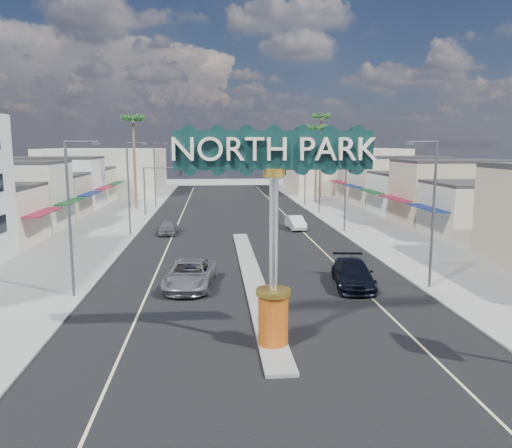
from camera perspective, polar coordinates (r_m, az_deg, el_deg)
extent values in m
plane|color=gray|center=(49.37, -1.93, -1.13)|extent=(160.00, 160.00, 0.00)
cube|color=black|center=(49.36, -1.93, -1.13)|extent=(20.00, 120.00, 0.01)
cube|color=gray|center=(33.75, -0.49, -5.80)|extent=(1.30, 30.00, 0.16)
cube|color=gray|center=(50.61, -17.97, -1.25)|extent=(8.00, 120.00, 0.12)
cube|color=gray|center=(51.98, 13.67, -0.80)|extent=(8.00, 120.00, 0.12)
cube|color=beige|center=(65.42, -24.12, 3.24)|extent=(12.00, 42.00, 6.00)
cube|color=#B7B29E|center=(67.24, 18.36, 3.71)|extent=(12.00, 42.00, 6.00)
cube|color=#B7B29E|center=(95.65, -16.76, 5.84)|extent=(20.00, 20.00, 8.00)
cube|color=beige|center=(96.80, 9.81, 6.13)|extent=(20.00, 20.00, 8.00)
cylinder|color=red|center=(21.99, 1.97, -10.82)|extent=(1.30, 1.30, 2.20)
cylinder|color=gold|center=(21.60, 1.99, -7.77)|extent=(1.50, 1.50, 0.25)
cylinder|color=#B7B7BC|center=(21.01, 2.03, -1.16)|extent=(0.36, 0.36, 4.80)
cylinder|color=gold|center=(20.71, 2.07, 5.87)|extent=(0.90, 0.90, 0.35)
cube|color=black|center=(20.68, 2.08, 8.43)|extent=(8.20, 0.50, 1.60)
cylinder|color=#47474C|center=(63.35, -12.63, 3.65)|extent=(0.18, 0.18, 6.00)
cylinder|color=#47474C|center=(62.87, -10.45, 6.33)|extent=(5.00, 0.12, 0.12)
cube|color=black|center=(62.74, -8.61, 5.92)|extent=(0.32, 0.32, 1.00)
sphere|color=red|center=(62.54, -8.62, 6.20)|extent=(0.22, 0.22, 0.22)
cylinder|color=#47474C|center=(64.22, 7.26, 3.87)|extent=(0.18, 0.18, 6.00)
cylinder|color=#47474C|center=(63.55, 5.09, 6.47)|extent=(5.00, 0.12, 0.12)
cube|color=black|center=(63.26, 3.29, 6.03)|extent=(0.32, 0.32, 1.00)
sphere|color=red|center=(63.06, 3.32, 6.31)|extent=(0.22, 0.22, 0.22)
cylinder|color=#47474C|center=(29.95, -20.53, 0.35)|extent=(0.16, 0.16, 9.00)
cylinder|color=#47474C|center=(29.41, -19.30, 8.88)|extent=(1.80, 0.10, 0.10)
cube|color=#47474C|center=(29.23, -17.76, 8.76)|extent=(0.50, 0.22, 0.15)
cylinder|color=#47474C|center=(49.37, -14.36, 3.86)|extent=(0.16, 0.16, 9.00)
cylinder|color=#47474C|center=(49.05, -13.52, 9.01)|extent=(1.80, 0.10, 0.10)
cube|color=#47474C|center=(48.94, -12.58, 8.93)|extent=(0.50, 0.22, 0.15)
cylinder|color=#47474C|center=(71.11, -11.50, 5.47)|extent=(0.16, 0.16, 9.00)
cylinder|color=#47474C|center=(70.89, -10.88, 9.04)|extent=(1.80, 0.10, 0.10)
cube|color=#47474C|center=(70.81, -10.23, 8.97)|extent=(0.50, 0.22, 0.15)
cylinder|color=#47474C|center=(31.68, 19.59, 0.85)|extent=(0.16, 0.16, 9.00)
cylinder|color=#47474C|center=(31.03, 18.49, 8.91)|extent=(1.80, 0.10, 0.10)
cube|color=#47474C|center=(30.72, 17.09, 8.79)|extent=(0.50, 0.22, 0.15)
cylinder|color=#47474C|center=(50.44, 10.19, 4.10)|extent=(0.16, 0.16, 9.00)
cylinder|color=#47474C|center=(50.04, 9.32, 9.13)|extent=(1.80, 0.10, 0.10)
cube|color=#47474C|center=(49.85, 8.42, 9.04)|extent=(0.50, 0.22, 0.15)
cylinder|color=#47474C|center=(71.86, 5.63, 5.64)|extent=(0.16, 0.16, 9.00)
cylinder|color=#47474C|center=(71.57, 4.97, 9.16)|extent=(1.80, 0.10, 0.10)
cube|color=#47474C|center=(71.44, 4.32, 9.09)|extent=(0.50, 0.22, 0.15)
cylinder|color=brown|center=(69.37, -13.71, 6.55)|extent=(0.36, 0.36, 12.00)
cylinder|color=brown|center=(76.19, 6.87, 6.57)|extent=(0.36, 0.36, 11.00)
cylinder|color=brown|center=(82.43, 7.41, 7.44)|extent=(0.36, 0.36, 13.00)
imported|color=#A0A0A5|center=(31.14, -7.55, -5.73)|extent=(3.42, 6.22, 1.65)
imported|color=black|center=(31.68, 11.01, -5.59)|extent=(3.00, 5.85, 1.63)
imported|color=slate|center=(49.83, -10.00, -0.37)|extent=(1.70, 4.08, 1.38)
imported|color=silver|center=(52.16, 4.54, 0.17)|extent=(1.80, 4.32, 1.39)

